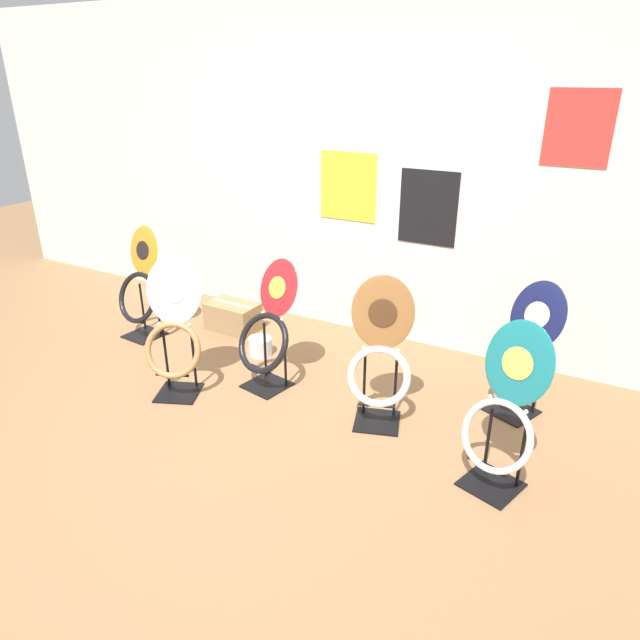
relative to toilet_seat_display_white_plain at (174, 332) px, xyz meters
The scene contains 10 objects.
ground_plane 0.81m from the toilet_seat_display_white_plain, 37.77° to the right, with size 14.00×14.00×0.00m, color #8E6642.
wall_back 1.86m from the toilet_seat_display_white_plain, 71.19° to the left, with size 8.00×0.07×2.60m.
toilet_seat_display_white_plain is the anchor object (origin of this frame).
toilet_seat_display_orange_sun 1.04m from the toilet_seat_display_white_plain, 147.35° to the left, with size 0.44×0.33×0.91m.
toilet_seat_display_teal_sax 2.14m from the toilet_seat_display_white_plain, ahead, with size 0.44×0.39×0.92m.
toilet_seat_display_woodgrain 1.38m from the toilet_seat_display_white_plain, 13.19° to the left, with size 0.42×0.35×0.96m.
toilet_seat_display_navy_moon 2.27m from the toilet_seat_display_white_plain, 23.11° to the left, with size 0.46×0.46×0.86m.
toilet_seat_display_crimson_swirl 0.62m from the toilet_seat_display_white_plain, 37.25° to the left, with size 0.46×0.44×0.89m.
paint_can 0.84m from the toilet_seat_display_white_plain, 76.61° to the left, with size 0.19×0.19×0.15m.
storage_box 1.11m from the toilet_seat_display_white_plain, 106.42° to the left, with size 0.44×0.28×0.24m.
Camera 1 is at (1.97, -2.11, 2.05)m, focal length 32.00 mm.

